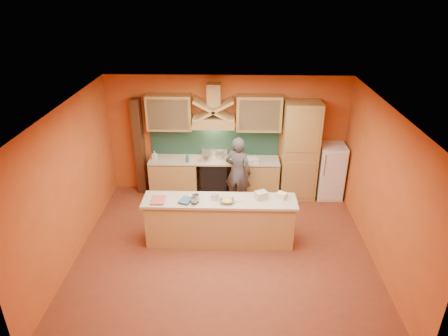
{
  "coord_description": "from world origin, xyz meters",
  "views": [
    {
      "loc": [
        0.17,
        -6.19,
        4.71
      ],
      "look_at": [
        -0.03,
        0.9,
        1.32
      ],
      "focal_mm": 32.0,
      "sensor_mm": 36.0,
      "label": 1
    }
  ],
  "objects_px": {
    "mixing_bowl": "(227,201)",
    "stove": "(214,177)",
    "person": "(238,172)",
    "kitchen_scale": "(215,197)",
    "fridge": "(330,171)"
  },
  "relations": [
    {
      "from": "stove",
      "to": "kitchen_scale",
      "type": "xyz_separation_m",
      "value": [
        0.11,
        -1.89,
        0.54
      ]
    },
    {
      "from": "stove",
      "to": "person",
      "type": "xyz_separation_m",
      "value": [
        0.55,
        -0.47,
        0.37
      ]
    },
    {
      "from": "person",
      "to": "kitchen_scale",
      "type": "height_order",
      "value": "person"
    },
    {
      "from": "kitchen_scale",
      "to": "mixing_bowl",
      "type": "distance_m",
      "value": 0.25
    },
    {
      "from": "stove",
      "to": "fridge",
      "type": "height_order",
      "value": "fridge"
    },
    {
      "from": "fridge",
      "to": "person",
      "type": "distance_m",
      "value": 2.21
    },
    {
      "from": "stove",
      "to": "kitchen_scale",
      "type": "bearing_deg",
      "value": -86.55
    },
    {
      "from": "mixing_bowl",
      "to": "stove",
      "type": "bearing_deg",
      "value": 99.75
    },
    {
      "from": "mixing_bowl",
      "to": "kitchen_scale",
      "type": "bearing_deg",
      "value": 156.28
    },
    {
      "from": "fridge",
      "to": "mixing_bowl",
      "type": "relative_size",
      "value": 4.86
    },
    {
      "from": "fridge",
      "to": "person",
      "type": "relative_size",
      "value": 0.79
    },
    {
      "from": "kitchen_scale",
      "to": "mixing_bowl",
      "type": "bearing_deg",
      "value": -1.24
    },
    {
      "from": "person",
      "to": "kitchen_scale",
      "type": "xyz_separation_m",
      "value": [
        -0.44,
        -1.42,
        0.17
      ]
    },
    {
      "from": "person",
      "to": "kitchen_scale",
      "type": "relative_size",
      "value": 14.93
    },
    {
      "from": "person",
      "to": "kitchen_scale",
      "type": "bearing_deg",
      "value": 91.85
    }
  ]
}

